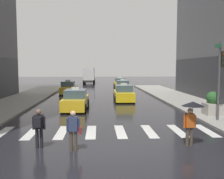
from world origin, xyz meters
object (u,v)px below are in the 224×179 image
taxi_fifth (120,84)px  pedestrian_with_backpack (39,125)px  taxi_lead (76,101)px  taxi_fourth (123,87)px  box_truck (89,75)px  pedestrian_with_umbrella (192,111)px  taxi_second (124,94)px  pedestrian_with_handbag (74,128)px  taxi_third (68,88)px  planter_near_corner (213,104)px  traffic_light_pole (221,69)px

taxi_fifth → pedestrian_with_backpack: 31.15m
taxi_lead → taxi_fourth: bearing=69.5°
taxi_fifth → box_truck: box_truck is taller
pedestrian_with_umbrella → taxi_fifth: bearing=91.0°
taxi_second → pedestrian_with_handbag: 15.48m
taxi_third → planter_near_corner: taxi_third is taller
taxi_second → taxi_fifth: 15.96m
taxi_fifth → box_truck: size_ratio=0.60×
pedestrian_with_umbrella → box_truck: bearing=98.1°
taxi_third → traffic_light_pole: bearing=-56.8°
taxi_fourth → pedestrian_with_umbrella: (0.74, -23.35, 0.79)m
pedestrian_with_handbag → taxi_third: bearing=97.2°
taxi_third → pedestrian_with_handbag: taxi_third is taller
taxi_fifth → pedestrian_with_backpack: size_ratio=2.76×
taxi_lead → pedestrian_with_handbag: taxi_lead is taller
taxi_fourth → taxi_fifth: (0.23, 7.26, 0.00)m
taxi_fourth → taxi_third: bearing=-167.9°
taxi_lead → box_truck: (-0.08, 31.95, 1.13)m
pedestrian_with_umbrella → pedestrian_with_handbag: (-5.01, -0.40, -0.58)m
taxi_fourth → pedestrian_with_handbag: taxi_fourth is taller
taxi_second → pedestrian_with_umbrella: 14.76m
taxi_lead → taxi_third: same height
taxi_second → taxi_fifth: same height
pedestrian_with_handbag → planter_near_corner: size_ratio=1.03×
taxi_lead → traffic_light_pole: bearing=-29.2°
taxi_fifth → box_truck: 12.37m
traffic_light_pole → taxi_fourth: bearing=102.6°
taxi_fourth → taxi_fifth: size_ratio=1.01×
pedestrian_with_backpack → planter_near_corner: planter_near_corner is taller
traffic_light_pole → planter_near_corner: size_ratio=3.00×
box_truck → planter_near_corner: 36.77m
taxi_third → pedestrian_with_umbrella: size_ratio=2.37×
traffic_light_pole → taxi_fourth: size_ratio=1.04×
pedestrian_with_umbrella → taxi_lead: bearing=120.9°
traffic_light_pole → planter_near_corner: 2.94m
taxi_third → taxi_fourth: 7.26m
traffic_light_pole → pedestrian_with_umbrella: traffic_light_pole is taller
taxi_fourth → taxi_fifth: 7.26m
taxi_fifth → pedestrian_with_umbrella: (0.51, -30.60, 0.79)m
planter_near_corner → box_truck: bearing=105.3°
traffic_light_pole → planter_near_corner: traffic_light_pole is taller
pedestrian_with_backpack → planter_near_corner: (10.28, 6.20, -0.10)m
taxi_lead → taxi_fourth: same height
taxi_third → taxi_lead: bearing=-80.6°
pedestrian_with_backpack → pedestrian_with_umbrella: bearing=-0.3°
taxi_third → pedestrian_with_backpack: bearing=-86.5°
taxi_fifth → pedestrian_with_umbrella: size_ratio=2.35×
planter_near_corner → pedestrian_with_handbag: bearing=-143.0°
taxi_second → taxi_third: 9.58m
taxi_lead → box_truck: size_ratio=0.61×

